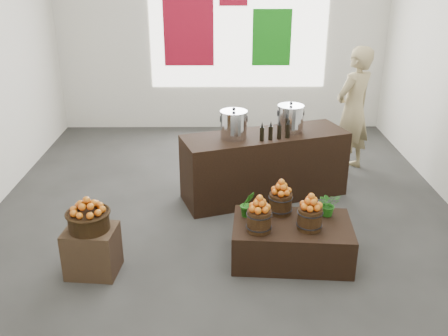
{
  "coord_description": "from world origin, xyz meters",
  "views": [
    {
      "loc": [
        -0.05,
        -5.74,
        3.04
      ],
      "look_at": [
        -0.0,
        -0.4,
        0.78
      ],
      "focal_mm": 40.0,
      "sensor_mm": 36.0,
      "label": 1
    }
  ],
  "objects_px": {
    "counter": "(265,166)",
    "shopper": "(353,110)",
    "stock_pot_left": "(234,125)",
    "wicker_basket": "(89,221)",
    "display_table": "(291,241)",
    "crate": "(92,251)",
    "stock_pot_center": "(290,119)"
  },
  "relations": [
    {
      "from": "counter",
      "to": "stock_pot_center",
      "type": "height_order",
      "value": "stock_pot_center"
    },
    {
      "from": "display_table",
      "to": "counter",
      "type": "relative_size",
      "value": 0.57
    },
    {
      "from": "wicker_basket",
      "to": "stock_pot_center",
      "type": "height_order",
      "value": "stock_pot_center"
    },
    {
      "from": "stock_pot_left",
      "to": "stock_pot_center",
      "type": "xyz_separation_m",
      "value": [
        0.76,
        0.25,
        0.0
      ]
    },
    {
      "from": "stock_pot_left",
      "to": "counter",
      "type": "bearing_deg",
      "value": 18.44
    },
    {
      "from": "wicker_basket",
      "to": "shopper",
      "type": "distance_m",
      "value": 4.29
    },
    {
      "from": "wicker_basket",
      "to": "stock_pot_left",
      "type": "distance_m",
      "value": 2.28
    },
    {
      "from": "crate",
      "to": "shopper",
      "type": "distance_m",
      "value": 4.34
    },
    {
      "from": "counter",
      "to": "stock_pot_center",
      "type": "bearing_deg",
      "value": 0.0
    },
    {
      "from": "wicker_basket",
      "to": "stock_pot_center",
      "type": "bearing_deg",
      "value": 40.25
    },
    {
      "from": "counter",
      "to": "stock_pot_left",
      "type": "relative_size",
      "value": 6.47
    },
    {
      "from": "stock_pot_left",
      "to": "shopper",
      "type": "distance_m",
      "value": 2.1
    },
    {
      "from": "stock_pot_left",
      "to": "display_table",
      "type": "bearing_deg",
      "value": -67.42
    },
    {
      "from": "counter",
      "to": "shopper",
      "type": "distance_m",
      "value": 1.74
    },
    {
      "from": "counter",
      "to": "wicker_basket",
      "type": "bearing_deg",
      "value": -155.36
    },
    {
      "from": "crate",
      "to": "stock_pot_left",
      "type": "relative_size",
      "value": 1.51
    },
    {
      "from": "display_table",
      "to": "shopper",
      "type": "height_order",
      "value": "shopper"
    },
    {
      "from": "wicker_basket",
      "to": "display_table",
      "type": "relative_size",
      "value": 0.33
    },
    {
      "from": "display_table",
      "to": "stock_pot_center",
      "type": "height_order",
      "value": "stock_pot_center"
    },
    {
      "from": "wicker_basket",
      "to": "counter",
      "type": "xyz_separation_m",
      "value": [
        1.92,
        1.8,
        -0.16
      ]
    },
    {
      "from": "counter",
      "to": "stock_pot_left",
      "type": "xyz_separation_m",
      "value": [
        -0.42,
        -0.14,
        0.62
      ]
    },
    {
      "from": "crate",
      "to": "display_table",
      "type": "distance_m",
      "value": 2.1
    },
    {
      "from": "display_table",
      "to": "shopper",
      "type": "distance_m",
      "value": 2.87
    },
    {
      "from": "crate",
      "to": "wicker_basket",
      "type": "bearing_deg",
      "value": 0.0
    },
    {
      "from": "stock_pot_center",
      "to": "wicker_basket",
      "type": "bearing_deg",
      "value": -139.75
    },
    {
      "from": "wicker_basket",
      "to": "counter",
      "type": "height_order",
      "value": "counter"
    },
    {
      "from": "crate",
      "to": "display_table",
      "type": "bearing_deg",
      "value": 6.35
    },
    {
      "from": "stock_pot_center",
      "to": "counter",
      "type": "bearing_deg",
      "value": -161.56
    },
    {
      "from": "wicker_basket",
      "to": "stock_pot_center",
      "type": "xyz_separation_m",
      "value": [
        2.25,
        1.91,
        0.46
      ]
    },
    {
      "from": "stock_pot_left",
      "to": "crate",
      "type": "bearing_deg",
      "value": -132.12
    },
    {
      "from": "shopper",
      "to": "display_table",
      "type": "bearing_deg",
      "value": 25.47
    },
    {
      "from": "display_table",
      "to": "stock_pot_left",
      "type": "height_order",
      "value": "stock_pot_left"
    }
  ]
}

